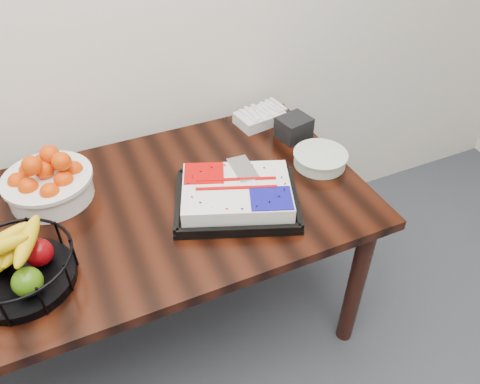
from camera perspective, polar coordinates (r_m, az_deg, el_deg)
name	(u,v)px	position (r m, az deg, el deg)	size (l,w,h in m)	color
table	(123,231)	(1.76, -14.03, -4.65)	(1.80, 0.90, 0.75)	black
cake_tray	(237,195)	(1.66, -0.43, -0.41)	(0.53, 0.48, 0.09)	black
tangerine_bowl	(47,179)	(1.80, -22.45, 1.53)	(0.32, 0.32, 0.20)	white
fruit_basket	(18,266)	(1.53, -25.48, -8.17)	(0.33, 0.33, 0.18)	black
plate_stack	(320,159)	(1.89, 9.74, 4.02)	(0.22, 0.22, 0.05)	white
fork_bag	(260,117)	(2.13, 2.42, 9.10)	(0.22, 0.16, 0.06)	silver
napkin_box	(294,128)	(2.03, 6.57, 7.79)	(0.13, 0.11, 0.09)	black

